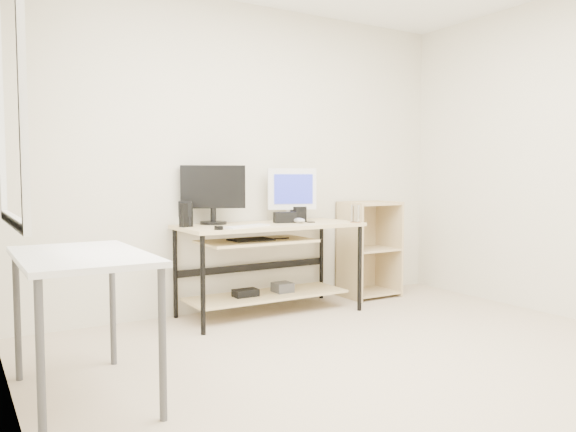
# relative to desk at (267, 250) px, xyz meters

# --- Properties ---
(room) EXTENTS (4.01, 4.01, 2.62)m
(room) POSITION_rel_desk_xyz_m (-0.11, -1.62, 0.78)
(room) COLOR #C6B398
(room) RESTS_ON ground
(desk) EXTENTS (1.50, 0.65, 0.75)m
(desk) POSITION_rel_desk_xyz_m (0.00, 0.00, 0.00)
(desk) COLOR #D9C389
(desk) RESTS_ON ground
(side_table) EXTENTS (0.60, 1.00, 0.75)m
(side_table) POSITION_rel_desk_xyz_m (-1.65, -1.06, 0.13)
(side_table) COLOR white
(side_table) RESTS_ON ground
(shelf_unit) EXTENTS (0.50, 0.40, 0.90)m
(shelf_unit) POSITION_rel_desk_xyz_m (1.18, 0.16, -0.09)
(shelf_unit) COLOR #CDB380
(shelf_unit) RESTS_ON ground
(black_monitor) EXTENTS (0.49, 0.27, 0.48)m
(black_monitor) POSITION_rel_desk_xyz_m (-0.39, 0.19, 0.48)
(black_monitor) COLOR black
(black_monitor) RESTS_ON desk
(white_imac) EXTENTS (0.42, 0.19, 0.46)m
(white_imac) POSITION_rel_desk_xyz_m (0.35, 0.17, 0.48)
(white_imac) COLOR silver
(white_imac) RESTS_ON desk
(keyboard) EXTENTS (0.42, 0.23, 0.01)m
(keyboard) POSITION_rel_desk_xyz_m (-0.28, -0.19, 0.22)
(keyboard) COLOR white
(keyboard) RESTS_ON desk
(mouse) EXTENTS (0.10, 0.14, 0.04)m
(mouse) POSITION_rel_desk_xyz_m (0.27, -0.07, 0.23)
(mouse) COLOR #B2B2B7
(mouse) RESTS_ON desk
(center_speaker) EXTENTS (0.20, 0.12, 0.09)m
(center_speaker) POSITION_rel_desk_xyz_m (0.18, 0.01, 0.26)
(center_speaker) COLOR black
(center_speaker) RESTS_ON desk
(speaker_left) EXTENTS (0.13, 0.13, 0.20)m
(speaker_left) POSITION_rel_desk_xyz_m (-0.67, 0.09, 0.31)
(speaker_left) COLOR black
(speaker_left) RESTS_ON desk
(speaker_right) EXTENTS (0.10, 0.10, 0.12)m
(speaker_right) POSITION_rel_desk_xyz_m (0.40, 0.15, 0.27)
(speaker_right) COLOR black
(speaker_right) RESTS_ON desk
(audio_controller) EXTENTS (0.10, 0.08, 0.18)m
(audio_controller) POSITION_rel_desk_xyz_m (-0.67, 0.07, 0.30)
(audio_controller) COLOR black
(audio_controller) RESTS_ON desk
(volume_puck) EXTENTS (0.07, 0.07, 0.03)m
(volume_puck) POSITION_rel_desk_xyz_m (-0.55, -0.27, 0.23)
(volume_puck) COLOR black
(volume_puck) RESTS_ON desk
(smartphone) EXTENTS (0.09, 0.13, 0.01)m
(smartphone) POSITION_rel_desk_xyz_m (0.38, -0.05, 0.22)
(smartphone) COLOR black
(smartphone) RESTS_ON desk
(coaster) EXTENTS (0.11, 0.11, 0.01)m
(coaster) POSITION_rel_desk_xyz_m (0.70, -0.27, 0.21)
(coaster) COLOR #A9734C
(coaster) RESTS_ON desk
(drinking_glass) EXTENTS (0.08, 0.08, 0.14)m
(drinking_glass) POSITION_rel_desk_xyz_m (0.70, -0.27, 0.29)
(drinking_glass) COLOR white
(drinking_glass) RESTS_ON coaster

